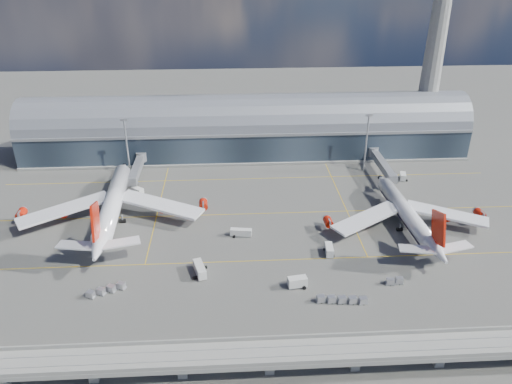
{
  "coord_description": "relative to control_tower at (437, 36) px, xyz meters",
  "views": [
    {
      "loc": [
        -7.98,
        -139.17,
        89.96
      ],
      "look_at": [
        0.65,
        10.0,
        14.0
      ],
      "focal_mm": 35.0,
      "sensor_mm": 36.0,
      "label": 1
    }
  ],
  "objects": [
    {
      "name": "ground",
      "position": [
        -85.0,
        -83.0,
        -51.64
      ],
      "size": [
        500.0,
        500.0,
        0.0
      ],
      "primitive_type": "plane",
      "color": "#474744",
      "rests_on": "ground"
    },
    {
      "name": "taxi_lines",
      "position": [
        -85.0,
        -60.89,
        -51.63
      ],
      "size": [
        200.0,
        80.12,
        0.01
      ],
      "color": "gold",
      "rests_on": "ground"
    },
    {
      "name": "terminal",
      "position": [
        -85.0,
        -5.01,
        -40.3
      ],
      "size": [
        200.0,
        30.0,
        28.0
      ],
      "color": "#1E2732",
      "rests_on": "ground"
    },
    {
      "name": "control_tower",
      "position": [
        0.0,
        0.0,
        0.0
      ],
      "size": [
        19.0,
        19.0,
        103.0
      ],
      "color": "gray",
      "rests_on": "ground"
    },
    {
      "name": "guideway",
      "position": [
        -85.0,
        -138.0,
        -46.34
      ],
      "size": [
        220.0,
        8.5,
        7.2
      ],
      "color": "gray",
      "rests_on": "ground"
    },
    {
      "name": "floodlight_mast_left",
      "position": [
        -135.0,
        -28.0,
        -38.0
      ],
      "size": [
        3.0,
        0.7,
        25.7
      ],
      "color": "gray",
      "rests_on": "ground"
    },
    {
      "name": "floodlight_mast_right",
      "position": [
        -35.0,
        -28.0,
        -38.0
      ],
      "size": [
        3.0,
        0.7,
        25.7
      ],
      "color": "gray",
      "rests_on": "ground"
    },
    {
      "name": "airliner_left",
      "position": [
        -134.73,
        -65.11,
        -45.49
      ],
      "size": [
        67.2,
        70.6,
        21.52
      ],
      "rotation": [
        0.0,
        0.0,
        0.05
      ],
      "color": "white",
      "rests_on": "ground"
    },
    {
      "name": "airliner_right",
      "position": [
        -32.15,
        -75.64,
        -46.67
      ],
      "size": [
        57.77,
        60.38,
        19.16
      ],
      "rotation": [
        0.0,
        0.0,
        0.04
      ],
      "color": "white",
      "rests_on": "ground"
    },
    {
      "name": "jet_bridge_left",
      "position": [
        -131.34,
        -29.88,
        -46.46
      ],
      "size": [
        4.4,
        28.0,
        7.25
      ],
      "color": "gray",
      "rests_on": "ground"
    },
    {
      "name": "jet_bridge_right",
      "position": [
        -28.72,
        -31.82,
        -46.46
      ],
      "size": [
        4.4,
        32.0,
        7.25
      ],
      "color": "gray",
      "rests_on": "ground"
    },
    {
      "name": "service_truck_0",
      "position": [
        -102.75,
        -98.85,
        -49.99
      ],
      "size": [
        4.51,
        8.1,
        3.19
      ],
      "rotation": [
        0.0,
        0.0,
        0.27
      ],
      "color": "beige",
      "rests_on": "ground"
    },
    {
      "name": "service_truck_1",
      "position": [
        -74.34,
        -106.69,
        -50.02
      ],
      "size": [
        5.84,
        3.42,
        3.2
      ],
      "rotation": [
        0.0,
        0.0,
        1.73
      ],
      "color": "beige",
      "rests_on": "ground"
    },
    {
      "name": "service_truck_2",
      "position": [
        -89.74,
        -78.0,
        -50.28
      ],
      "size": [
        7.4,
        3.12,
        2.6
      ],
      "rotation": [
        0.0,
        0.0,
        1.42
      ],
      "color": "beige",
      "rests_on": "ground"
    },
    {
      "name": "service_truck_3",
      "position": [
        -61.99,
        -90.46,
        -50.17
      ],
      "size": [
        2.77,
        6.07,
        2.87
      ],
      "rotation": [
        0.0,
        0.0,
        -0.06
      ],
      "color": "beige",
      "rests_on": "ground"
    },
    {
      "name": "service_truck_4",
      "position": [
        -20.88,
        -37.64,
        -50.2
      ],
      "size": [
        3.41,
        5.31,
        2.84
      ],
      "rotation": [
        0.0,
        0.0,
        -0.25
      ],
      "color": "beige",
      "rests_on": "ground"
    },
    {
      "name": "service_truck_5",
      "position": [
        -129.85,
        -44.73,
        -50.12
      ],
      "size": [
        6.25,
        5.74,
        2.97
      ],
      "rotation": [
        0.0,
        0.0,
        0.88
      ],
      "color": "beige",
      "rests_on": "ground"
    },
    {
      "name": "cargo_train_0",
      "position": [
        -129.0,
        -106.33,
        -50.66
      ],
      "size": [
        10.97,
        6.25,
        1.87
      ],
      "rotation": [
        0.0,
        0.0,
        1.15
      ],
      "color": "gray",
      "rests_on": "ground"
    },
    {
      "name": "cargo_train_1",
      "position": [
        -62.96,
        -114.44,
        -50.65
      ],
      "size": [
        14.34,
        3.48,
        1.89
      ],
      "rotation": [
        0.0,
        0.0,
        1.69
      ],
      "color": "gray",
      "rests_on": "ground"
    },
    {
      "name": "cargo_train_2",
      "position": [
        -45.79,
        -106.98,
        -50.67
      ],
      "size": [
        5.59,
        2.33,
        1.85
      ],
      "rotation": [
        0.0,
        0.0,
        1.46
      ],
      "color": "gray",
      "rests_on": "ground"
    }
  ]
}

